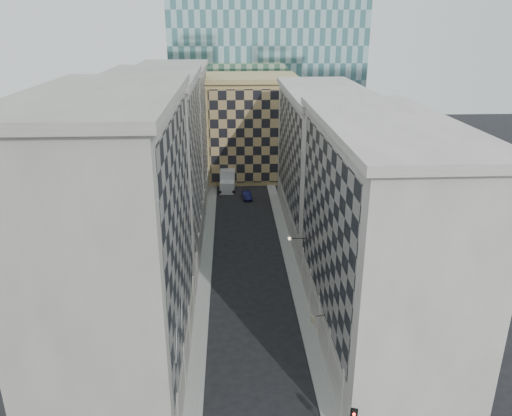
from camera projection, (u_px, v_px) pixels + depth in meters
name	position (u px, v px, depth m)	size (l,w,h in m)	color
sidewalk_west	(206.00, 266.00, 61.01)	(1.50, 100.00, 0.15)	gray
sidewalk_east	(291.00, 264.00, 61.53)	(1.50, 100.00, 0.15)	gray
bldg_left_a	(118.00, 246.00, 38.82)	(10.80, 22.80, 23.70)	gray
bldg_left_b	(156.00, 171.00, 59.53)	(10.80, 22.80, 22.70)	gray
bldg_left_c	(175.00, 135.00, 80.24)	(10.80, 22.80, 21.70)	gray
bldg_right_a	(377.00, 236.00, 44.16)	(10.80, 26.80, 20.70)	#A5A097
bldg_right_b	(323.00, 161.00, 69.53)	(10.80, 28.80, 19.70)	#A5A097
tan_block	(251.00, 127.00, 93.41)	(16.80, 14.80, 18.80)	tan
church_tower	(238.00, 26.00, 100.25)	(7.20, 7.20, 51.50)	#2E2924
flagpoles_left	(179.00, 322.00, 35.76)	(0.10, 6.33, 2.33)	gray
bracket_lamp	(291.00, 239.00, 53.71)	(1.98, 0.36, 0.36)	black
box_truck	(228.00, 180.00, 88.47)	(2.86, 6.44, 3.47)	silver
dark_car	(247.00, 195.00, 83.74)	(1.35, 3.86, 1.27)	#11133E
shop_sign	(313.00, 319.00, 43.45)	(1.23, 0.72, 0.80)	black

